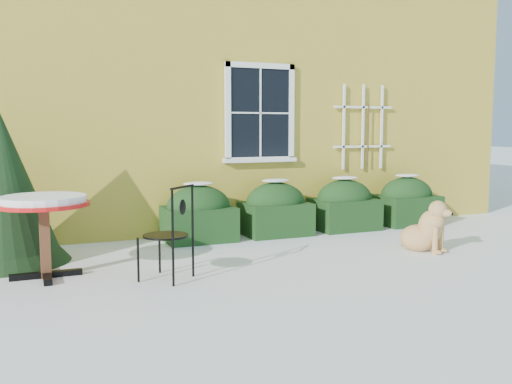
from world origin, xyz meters
name	(u,v)px	position (x,y,z in m)	size (l,w,h in m)	color
ground	(290,278)	(0.00, 0.00, 0.00)	(80.00, 80.00, 0.00)	white
house	(151,61)	(0.00, 7.00, 3.22)	(12.40, 8.40, 6.40)	gold
hedge_row	(311,208)	(1.65, 2.55, 0.40)	(4.95, 0.80, 0.91)	black
evergreen_shrub	(2,201)	(-3.04, 2.12, 0.80)	(1.65, 1.65, 2.00)	black
bistro_table	(44,210)	(-2.59, 1.13, 0.80)	(1.03, 1.03, 0.96)	black
patio_chair_near	(169,233)	(-1.29, 0.48, 0.54)	(0.68, 0.68, 1.08)	black
dog	(426,230)	(2.41, 0.56, 0.30)	(0.64, 0.83, 0.75)	tan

